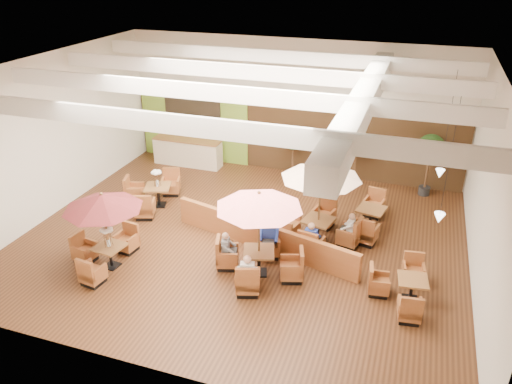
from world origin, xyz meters
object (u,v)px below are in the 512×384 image
at_px(table_2, 320,189).
at_px(table_4, 402,288).
at_px(topiary_0, 293,140).
at_px(diner_1, 269,234).
at_px(table_0, 103,214).
at_px(table_3, 152,193).
at_px(table_1, 259,219).
at_px(table_5, 370,219).
at_px(diner_4, 350,226).
at_px(diner_3, 311,236).
at_px(booth_divider, 262,236).
at_px(topiary_1, 356,147).
at_px(service_counter, 188,152).
at_px(diner_2, 227,246).
at_px(topiary_2, 431,151).
at_px(diner_0, 248,270).

bearing_deg(table_2, table_4, -26.39).
distance_m(table_4, topiary_0, 8.52).
distance_m(table_2, table_4, 3.87).
xyz_separation_m(table_2, diner_1, (-1.23, -1.36, -1.07)).
height_order(table_0, table_3, table_0).
xyz_separation_m(table_1, table_5, (2.74, 3.67, -1.45)).
bearing_deg(diner_4, diner_3, 143.73).
relative_size(booth_divider, diner_3, 8.67).
bearing_deg(topiary_1, booth_divider, -109.27).
bearing_deg(diner_1, service_counter, -56.33).
bearing_deg(diner_2, table_5, 123.03).
bearing_deg(table_2, service_counter, 158.48).
bearing_deg(service_counter, topiary_0, 2.45).
distance_m(table_4, diner_1, 4.13).
height_order(service_counter, diner_4, same).
bearing_deg(table_0, booth_divider, 38.10).
xyz_separation_m(table_1, table_4, (4.01, 0.14, -1.50)).
relative_size(service_counter, topiary_2, 1.23).
relative_size(topiary_1, diner_4, 3.04).
height_order(table_3, topiary_0, topiary_0).
bearing_deg(table_0, topiary_1, 60.82).
bearing_deg(diner_3, booth_divider, -175.63).
bearing_deg(service_counter, booth_divider, -46.53).
distance_m(diner_2, diner_3, 2.58).
bearing_deg(topiary_0, booth_divider, -84.56).
distance_m(table_1, topiary_0, 7.06).
bearing_deg(table_1, diner_1, 72.53).
bearing_deg(diner_0, table_2, 56.32).
xyz_separation_m(table_0, diner_4, (6.57, 3.41, -1.03)).
bearing_deg(table_5, table_3, -163.22).
relative_size(topiary_2, diner_1, 2.84).
bearing_deg(booth_divider, table_1, -61.44).
xyz_separation_m(diner_0, diner_1, (0.00, 1.96, 0.03)).
xyz_separation_m(table_3, topiary_1, (6.79, 4.10, 1.18)).
relative_size(booth_divider, topiary_0, 3.06).
relative_size(service_counter, diner_4, 4.17).
distance_m(booth_divider, table_5, 3.87).
distance_m(table_5, diner_0, 5.41).
distance_m(table_2, diner_4, 1.51).
relative_size(topiary_2, diner_4, 3.39).
height_order(diner_3, diner_4, diner_3).
distance_m(table_2, topiary_2, 5.64).
height_order(table_3, topiary_1, topiary_1).
distance_m(service_counter, table_5, 8.85).
relative_size(table_0, diner_2, 3.44).
xyz_separation_m(table_2, topiary_1, (0.44, 4.67, -0.22)).
bearing_deg(table_2, table_0, -136.59).
relative_size(table_1, table_5, 1.02).
height_order(table_1, topiary_0, table_1).
distance_m(table_3, topiary_1, 8.02).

